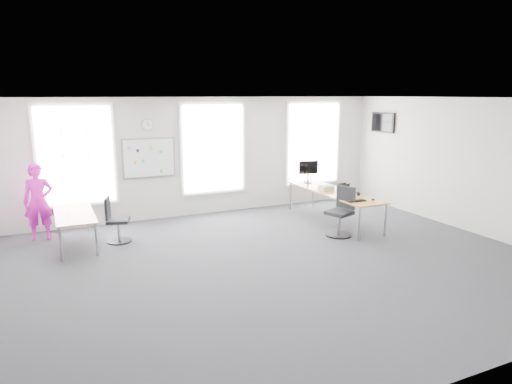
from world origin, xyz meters
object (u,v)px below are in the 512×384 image
keyboard (356,201)px  desk_right (333,193)px  desk_left (74,216)px  person (39,202)px  chair_left (116,223)px  monitor (308,170)px  headphones (356,194)px  chair_right (341,214)px

keyboard → desk_right: bearing=86.7°
desk_left → person: (-0.65, 0.77, 0.20)m
chair_left → monitor: (5.08, 0.61, 0.69)m
chair_left → headphones: bearing=-86.9°
person → keyboard: person is taller
person → headphones: size_ratio=10.05×
keyboard → monitor: bearing=90.9°
desk_left → chair_left: bearing=-10.7°
desk_right → chair_left: bearing=173.5°
chair_right → keyboard: bearing=55.1°
desk_left → keyboard: (5.69, -1.83, 0.14)m
desk_right → headphones: (0.16, -0.68, 0.09)m
desk_right → desk_left: size_ratio=1.67×
desk_left → keyboard: bearing=-17.9°
chair_left → desk_right: bearing=-79.8°
person → desk_right: bearing=-9.5°
desk_left → person: person is taller
chair_left → keyboard: bearing=-92.3°
chair_right → chair_left: bearing=-128.0°
chair_left → headphones: (5.23, -1.26, 0.38)m
person → monitor: bearing=0.7°
person → keyboard: 6.86m
desk_left → chair_left: size_ratio=1.93×
headphones → monitor: 1.91m
desk_left → chair_left: (0.78, -0.15, -0.20)m
desk_right → chair_left: 5.11m
desk_right → desk_left: (-5.85, 0.72, -0.08)m
chair_left → headphones: 5.39m
desk_right → monitor: bearing=89.9°
monitor → person: bearing=-172.8°
desk_left → headphones: (6.01, -1.41, 0.18)m
desk_left → chair_right: bearing=-18.0°
desk_left → keyboard: 5.98m
chair_right → keyboard: 0.45m
chair_left → monitor: size_ratio=1.64×
desk_right → keyboard: 1.12m
desk_right → headphones: headphones is taller
chair_right → chair_left: 4.85m
headphones → chair_right: bearing=-133.9°
keyboard → headphones: (0.32, 0.43, 0.03)m
monitor → keyboard: bearing=-84.2°
person → headphones: (6.66, -2.17, -0.02)m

